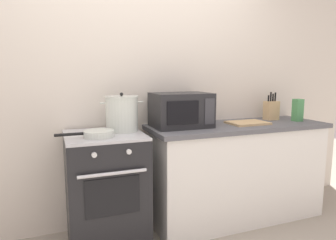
{
  "coord_description": "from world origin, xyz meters",
  "views": [
    {
      "loc": [
        -0.72,
        -1.75,
        1.38
      ],
      "look_at": [
        0.19,
        0.6,
        1.0
      ],
      "focal_mm": 32.34,
      "sensor_mm": 36.0,
      "label": 1
    }
  ],
  "objects_px": {
    "stock_pot": "(122,114)",
    "microwave": "(181,110)",
    "stove": "(106,190)",
    "pasta_box": "(298,110)",
    "frying_pan": "(98,134)",
    "knife_block": "(271,110)",
    "cutting_board": "(248,123)"
  },
  "relations": [
    {
      "from": "stock_pot",
      "to": "microwave",
      "type": "height_order",
      "value": "stock_pot"
    },
    {
      "from": "stove",
      "to": "pasta_box",
      "type": "xyz_separation_m",
      "value": [
        1.9,
        -0.03,
        0.57
      ]
    },
    {
      "from": "frying_pan",
      "to": "pasta_box",
      "type": "height_order",
      "value": "pasta_box"
    },
    {
      "from": "microwave",
      "to": "pasta_box",
      "type": "bearing_deg",
      "value": -5.08
    },
    {
      "from": "stove",
      "to": "frying_pan",
      "type": "height_order",
      "value": "frying_pan"
    },
    {
      "from": "stove",
      "to": "microwave",
      "type": "relative_size",
      "value": 1.84
    },
    {
      "from": "frying_pan",
      "to": "pasta_box",
      "type": "relative_size",
      "value": 1.92
    },
    {
      "from": "stove",
      "to": "knife_block",
      "type": "height_order",
      "value": "knife_block"
    },
    {
      "from": "microwave",
      "to": "stock_pot",
      "type": "bearing_deg",
      "value": -178.67
    },
    {
      "from": "stove",
      "to": "frying_pan",
      "type": "bearing_deg",
      "value": -119.24
    },
    {
      "from": "stock_pot",
      "to": "cutting_board",
      "type": "distance_m",
      "value": 1.19
    },
    {
      "from": "knife_block",
      "to": "pasta_box",
      "type": "height_order",
      "value": "knife_block"
    },
    {
      "from": "stock_pot",
      "to": "frying_pan",
      "type": "relative_size",
      "value": 0.83
    },
    {
      "from": "frying_pan",
      "to": "cutting_board",
      "type": "height_order",
      "value": "frying_pan"
    },
    {
      "from": "stock_pot",
      "to": "knife_block",
      "type": "xyz_separation_m",
      "value": [
        1.56,
        0.07,
        -0.05
      ]
    },
    {
      "from": "microwave",
      "to": "knife_block",
      "type": "height_order",
      "value": "microwave"
    },
    {
      "from": "microwave",
      "to": "pasta_box",
      "type": "xyz_separation_m",
      "value": [
        1.21,
        -0.11,
        -0.04
      ]
    },
    {
      "from": "microwave",
      "to": "stove",
      "type": "bearing_deg",
      "value": -173.44
    },
    {
      "from": "cutting_board",
      "to": "pasta_box",
      "type": "height_order",
      "value": "pasta_box"
    },
    {
      "from": "stock_pot",
      "to": "knife_block",
      "type": "relative_size",
      "value": 1.23
    },
    {
      "from": "stock_pot",
      "to": "knife_block",
      "type": "distance_m",
      "value": 1.57
    },
    {
      "from": "frying_pan",
      "to": "knife_block",
      "type": "distance_m",
      "value": 1.81
    },
    {
      "from": "frying_pan",
      "to": "cutting_board",
      "type": "relative_size",
      "value": 1.17
    },
    {
      "from": "stock_pot",
      "to": "cutting_board",
      "type": "height_order",
      "value": "stock_pot"
    },
    {
      "from": "cutting_board",
      "to": "stock_pot",
      "type": "bearing_deg",
      "value": 176.81
    },
    {
      "from": "cutting_board",
      "to": "microwave",
      "type": "bearing_deg",
      "value": 173.14
    },
    {
      "from": "stock_pot",
      "to": "cutting_board",
      "type": "bearing_deg",
      "value": -3.19
    },
    {
      "from": "frying_pan",
      "to": "stove",
      "type": "bearing_deg",
      "value": 60.76
    },
    {
      "from": "stock_pot",
      "to": "pasta_box",
      "type": "relative_size",
      "value": 1.59
    },
    {
      "from": "frying_pan",
      "to": "stock_pot",
      "type": "bearing_deg",
      "value": 39.14
    },
    {
      "from": "pasta_box",
      "to": "cutting_board",
      "type": "bearing_deg",
      "value": 176.97
    },
    {
      "from": "cutting_board",
      "to": "frying_pan",
      "type": "bearing_deg",
      "value": -175.26
    }
  ]
}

